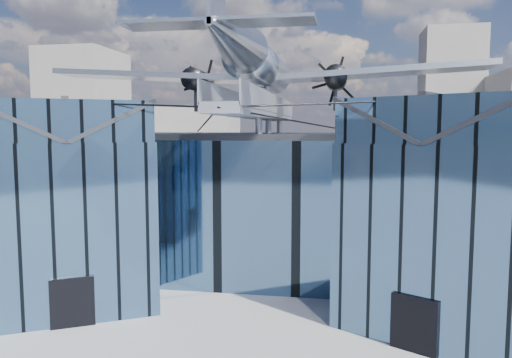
# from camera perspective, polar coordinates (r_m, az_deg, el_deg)

# --- Properties ---
(ground_plane) EXTENTS (120.00, 120.00, 0.00)m
(ground_plane) POSITION_cam_1_polar(r_m,az_deg,el_deg) (29.70, -0.69, -14.35)
(ground_plane) COLOR gray
(museum) EXTENTS (32.88, 24.50, 17.60)m
(museum) POSITION_cam_1_polar(r_m,az_deg,el_deg) (33.95, 1.11, -2.16)
(museum) COLOR #426487
(museum) RESTS_ON ground
(bg_towers) EXTENTS (77.00, 24.50, 26.00)m
(bg_towers) POSITION_cam_1_polar(r_m,az_deg,el_deg) (77.99, 7.23, 5.55)
(bg_towers) COLOR gray
(bg_towers) RESTS_ON ground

